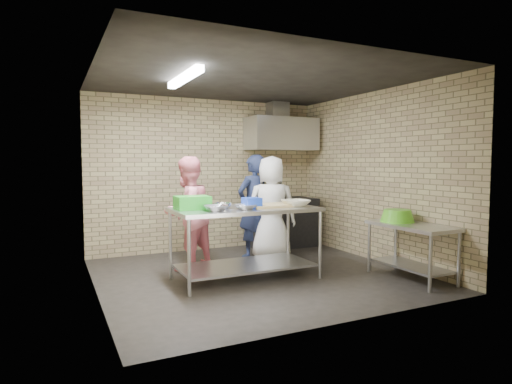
# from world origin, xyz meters

# --- Properties ---
(floor) EXTENTS (4.20, 4.20, 0.00)m
(floor) POSITION_xyz_m (0.00, 0.00, 0.00)
(floor) COLOR black
(floor) RESTS_ON ground
(ceiling) EXTENTS (4.20, 4.20, 0.00)m
(ceiling) POSITION_xyz_m (0.00, 0.00, 2.70)
(ceiling) COLOR black
(ceiling) RESTS_ON ground
(back_wall) EXTENTS (4.20, 0.06, 2.70)m
(back_wall) POSITION_xyz_m (0.00, 2.00, 1.35)
(back_wall) COLOR tan
(back_wall) RESTS_ON ground
(front_wall) EXTENTS (4.20, 0.06, 2.70)m
(front_wall) POSITION_xyz_m (0.00, -2.00, 1.35)
(front_wall) COLOR tan
(front_wall) RESTS_ON ground
(left_wall) EXTENTS (0.06, 4.00, 2.70)m
(left_wall) POSITION_xyz_m (-2.10, 0.00, 1.35)
(left_wall) COLOR tan
(left_wall) RESTS_ON ground
(right_wall) EXTENTS (0.06, 4.00, 2.70)m
(right_wall) POSITION_xyz_m (2.10, 0.00, 1.35)
(right_wall) COLOR tan
(right_wall) RESTS_ON ground
(prep_table) EXTENTS (1.94, 0.97, 0.97)m
(prep_table) POSITION_xyz_m (-0.21, -0.11, 0.48)
(prep_table) COLOR silver
(prep_table) RESTS_ON floor
(side_counter) EXTENTS (0.60, 1.20, 0.75)m
(side_counter) POSITION_xyz_m (1.80, -1.10, 0.38)
(side_counter) COLOR silver
(side_counter) RESTS_ON floor
(stove) EXTENTS (1.20, 0.70, 0.90)m
(stove) POSITION_xyz_m (1.35, 1.65, 0.45)
(stove) COLOR black
(stove) RESTS_ON floor
(range_hood) EXTENTS (1.30, 0.60, 0.60)m
(range_hood) POSITION_xyz_m (1.35, 1.70, 2.10)
(range_hood) COLOR silver
(range_hood) RESTS_ON back_wall
(hood_duct) EXTENTS (0.35, 0.30, 0.30)m
(hood_duct) POSITION_xyz_m (1.35, 1.85, 2.55)
(hood_duct) COLOR #A5A8AD
(hood_duct) RESTS_ON back_wall
(wall_shelf) EXTENTS (0.80, 0.20, 0.04)m
(wall_shelf) POSITION_xyz_m (1.65, 1.89, 1.92)
(wall_shelf) COLOR #3F2B19
(wall_shelf) RESTS_ON back_wall
(fluorescent_fixture) EXTENTS (0.10, 1.25, 0.08)m
(fluorescent_fixture) POSITION_xyz_m (-1.00, 0.00, 2.64)
(fluorescent_fixture) COLOR white
(fluorescent_fixture) RESTS_ON ceiling
(green_crate) EXTENTS (0.43, 0.32, 0.17)m
(green_crate) POSITION_xyz_m (-0.91, 0.01, 1.05)
(green_crate) COLOR green
(green_crate) RESTS_ON prep_table
(blue_tub) EXTENTS (0.22, 0.22, 0.14)m
(blue_tub) POSITION_xyz_m (-0.16, -0.21, 1.04)
(blue_tub) COLOR blue
(blue_tub) RESTS_ON prep_table
(cutting_board) EXTENTS (0.59, 0.45, 0.03)m
(cutting_board) POSITION_xyz_m (0.14, -0.13, 0.98)
(cutting_board) COLOR tan
(cutting_board) RESTS_ON prep_table
(mixing_bowl_a) EXTENTS (0.31, 0.31, 0.07)m
(mixing_bowl_a) POSITION_xyz_m (-0.71, -0.31, 1.00)
(mixing_bowl_a) COLOR #B3B4BA
(mixing_bowl_a) RESTS_ON prep_table
(mixing_bowl_b) EXTENTS (0.24, 0.24, 0.07)m
(mixing_bowl_b) POSITION_xyz_m (-0.51, -0.06, 1.00)
(mixing_bowl_b) COLOR silver
(mixing_bowl_b) RESTS_ON prep_table
(mixing_bowl_c) EXTENTS (0.28, 0.28, 0.07)m
(mixing_bowl_c) POSITION_xyz_m (-0.31, -0.33, 1.00)
(mixing_bowl_c) COLOR silver
(mixing_bowl_c) RESTS_ON prep_table
(ceramic_bowl) EXTENTS (0.38, 0.38, 0.09)m
(ceramic_bowl) POSITION_xyz_m (0.49, -0.26, 1.01)
(ceramic_bowl) COLOR beige
(ceramic_bowl) RESTS_ON prep_table
(green_basin) EXTENTS (0.46, 0.46, 0.17)m
(green_basin) POSITION_xyz_m (1.78, -0.85, 0.83)
(green_basin) COLOR #59C626
(green_basin) RESTS_ON side_counter
(bottle_red) EXTENTS (0.07, 0.07, 0.18)m
(bottle_red) POSITION_xyz_m (1.40, 1.89, 2.03)
(bottle_red) COLOR #B22619
(bottle_red) RESTS_ON wall_shelf
(bottle_green) EXTENTS (0.06, 0.06, 0.15)m
(bottle_green) POSITION_xyz_m (1.80, 1.89, 2.02)
(bottle_green) COLOR green
(bottle_green) RESTS_ON wall_shelf
(man_navy) EXTENTS (0.70, 0.55, 1.70)m
(man_navy) POSITION_xyz_m (0.45, 1.02, 0.85)
(man_navy) COLOR #161837
(man_navy) RESTS_ON floor
(woman_pink) EXTENTS (1.01, 0.94, 1.66)m
(woman_pink) POSITION_xyz_m (-0.77, 0.71, 0.83)
(woman_pink) COLOR pink
(woman_pink) RESTS_ON floor
(woman_white) EXTENTS (0.96, 0.79, 1.68)m
(woman_white) POSITION_xyz_m (0.64, 0.75, 0.84)
(woman_white) COLOR white
(woman_white) RESTS_ON floor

